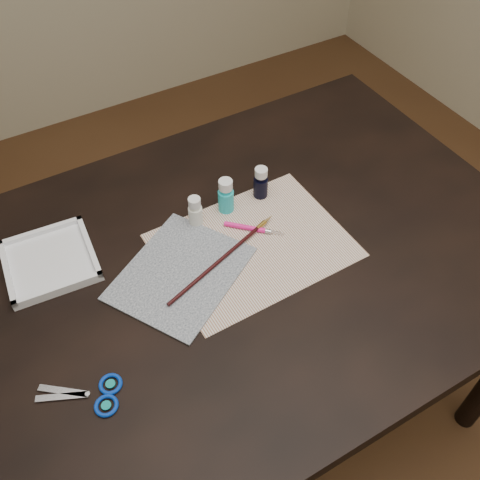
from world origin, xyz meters
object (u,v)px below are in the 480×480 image
paper (253,245)px  paint_bottle_cyan (226,196)px  canvas (181,273)px  paint_bottle_white (195,211)px  paint_bottle_navy (261,183)px  scissors (79,397)px  palette_tray (50,260)px

paper → paint_bottle_cyan: (0.00, 0.13, 0.04)m
canvas → paint_bottle_white: bearing=50.5°
paint_bottle_white → paint_bottle_cyan: 0.08m
paint_bottle_navy → scissors: 0.61m
paint_bottle_navy → scissors: bearing=-152.7°
paint_bottle_cyan → palette_tray: bearing=173.8°
paint_bottle_navy → scissors: (-0.54, -0.28, -0.04)m
palette_tray → paint_bottle_white: bearing=-8.6°
paper → paint_bottle_white: 0.15m
canvas → palette_tray: 0.28m
paint_bottle_navy → palette_tray: bearing=175.0°
paint_bottle_cyan → paper: bearing=-91.2°
canvas → paint_bottle_white: 0.15m
scissors → palette_tray: (0.05, 0.32, 0.01)m
canvas → paint_bottle_navy: paint_bottle_navy is taller
paint_bottle_white → palette_tray: 0.32m
canvas → paint_bottle_white: (0.09, 0.11, 0.03)m
canvas → palette_tray: bearing=144.4°
scissors → paper: bearing=-136.9°
scissors → palette_tray: palette_tray is taller
paint_bottle_white → paint_bottle_navy: 0.17m
paint_bottle_white → paint_bottle_navy: size_ratio=0.94×
paint_bottle_white → paint_bottle_cyan: size_ratio=0.88×
paper → paint_bottle_navy: size_ratio=4.87×
canvas → paint_bottle_navy: 0.29m
paper → paint_bottle_navy: bearing=53.0°
paint_bottle_white → paint_bottle_navy: bearing=1.9°
paint_bottle_white → scissors: size_ratio=0.47×
paint_bottle_cyan → paint_bottle_navy: bearing=0.3°
paper → palette_tray: (-0.40, 0.17, 0.01)m
canvas → paint_bottle_white: paint_bottle_white is taller
canvas → scissors: scissors is taller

